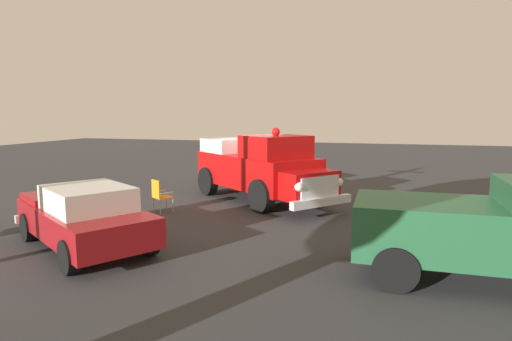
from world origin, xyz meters
TOP-DOWN VIEW (x-y plane):
  - ground_plane at (0.00, 0.00)m, footprint 60.00×60.00m
  - vintage_fire_truck at (-0.60, 0.44)m, footprint 5.96×5.48m
  - classic_hot_rod at (1.85, 6.66)m, footprint 4.67×3.91m
  - parked_pickup at (-6.56, 6.42)m, footprint 4.82×2.08m
  - lawn_chair_by_car at (1.92, 3.00)m, footprint 0.68×0.68m

SIDE VIEW (x-z plane):
  - ground_plane at x=0.00m, z-range 0.00..0.00m
  - lawn_chair_by_car at x=1.92m, z-range 0.08..1.10m
  - classic_hot_rod at x=1.85m, z-range 0.02..1.48m
  - parked_pickup at x=-6.56m, z-range 0.04..1.94m
  - vintage_fire_truck at x=-0.60m, z-range -0.10..2.49m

